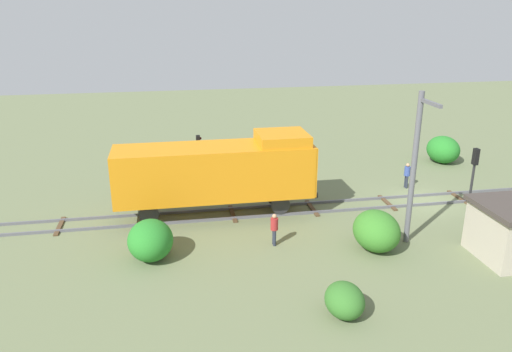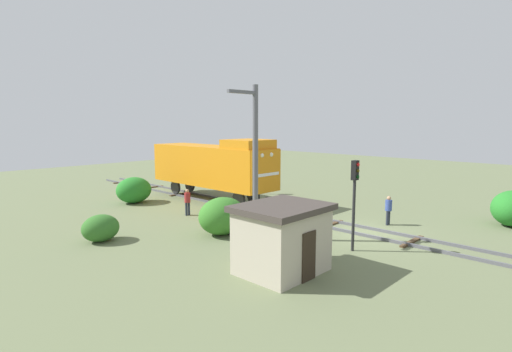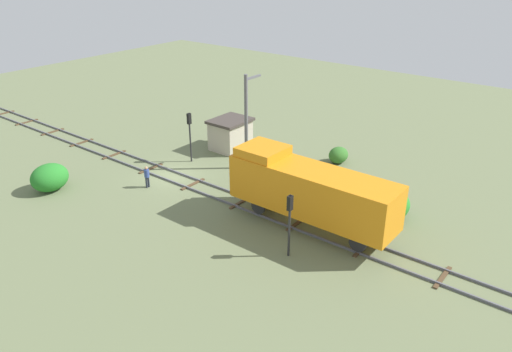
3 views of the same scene
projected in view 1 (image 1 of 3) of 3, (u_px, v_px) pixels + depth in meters
name	position (u px, v px, depth m)	size (l,w,h in m)	color
ground_plane	(423.00, 201.00, 31.00)	(90.00, 90.00, 0.00)	#66704C
railway_track	(424.00, 200.00, 30.97)	(2.40, 57.49, 0.16)	#595960
locomotive	(218.00, 170.00, 27.95)	(2.90, 11.60, 4.60)	orange
traffic_signal_near	(474.00, 171.00, 27.21)	(0.32, 0.34, 4.23)	#262628
traffic_signal_mid	(199.00, 154.00, 30.98)	(0.32, 0.34, 3.94)	#262628
worker_near_track	(407.00, 174.00, 32.90)	(0.38, 0.38, 1.70)	#262B38
worker_by_signal	(274.00, 227.00, 25.02)	(0.38, 0.38, 1.70)	#262B38
catenary_mast	(415.00, 166.00, 24.33)	(1.94, 0.28, 7.76)	#595960
relay_hut	(509.00, 231.00, 23.60)	(3.50, 2.90, 2.74)	#B2A893
bush_near	(345.00, 300.00, 19.39)	(1.87, 1.53, 1.36)	#316926
bush_mid	(150.00, 240.00, 23.70)	(2.63, 2.15, 1.92)	#267826
bush_far	(443.00, 150.00, 38.19)	(2.83, 2.32, 2.06)	#257826
bush_back	(376.00, 231.00, 24.60)	(2.74, 2.24, 1.99)	#357626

